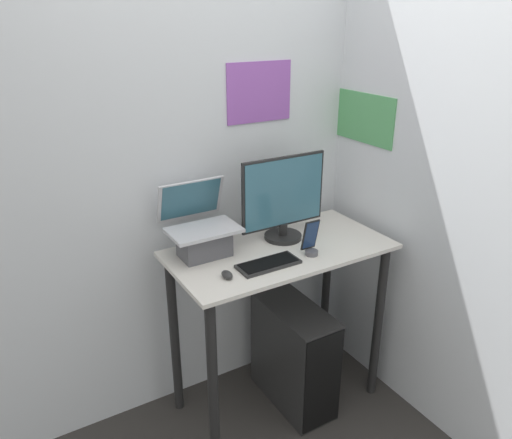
{
  "coord_description": "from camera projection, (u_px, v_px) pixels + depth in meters",
  "views": [
    {
      "loc": [
        -1.22,
        -1.54,
        1.99
      ],
      "look_at": [
        -0.14,
        0.28,
        1.11
      ],
      "focal_mm": 35.0,
      "sensor_mm": 36.0,
      "label": 1
    }
  ],
  "objects": [
    {
      "name": "cell_phone",
      "position": [
        311.0,
        242.0,
        2.34
      ],
      "size": [
        0.08,
        0.07,
        0.17
      ],
      "color": "#4C4C51",
      "rests_on": "desk"
    },
    {
      "name": "desk",
      "position": [
        279.0,
        284.0,
        2.5
      ],
      "size": [
        1.09,
        0.55,
        0.93
      ],
      "color": "beige",
      "rests_on": "ground_plane"
    },
    {
      "name": "mouse",
      "position": [
        227.0,
        275.0,
        2.15
      ],
      "size": [
        0.04,
        0.07,
        0.03
      ],
      "color": "#262626",
      "rests_on": "desk"
    },
    {
      "name": "keyboard",
      "position": [
        268.0,
        264.0,
        2.25
      ],
      "size": [
        0.29,
        0.12,
        0.02
      ],
      "color": "black",
      "rests_on": "desk"
    },
    {
      "name": "wall_side_right",
      "position": [
        424.0,
        170.0,
        2.36
      ],
      "size": [
        0.06,
        6.0,
        2.6
      ],
      "color": "silver",
      "rests_on": "ground_plane"
    },
    {
      "name": "ground_plane",
      "position": [
        306.0,
        431.0,
        2.56
      ],
      "size": [
        12.0,
        12.0,
        0.0
      ],
      "primitive_type": "plane",
      "color": "#2D2B28"
    },
    {
      "name": "computer_tower",
      "position": [
        294.0,
        355.0,
        2.67
      ],
      "size": [
        0.24,
        0.51,
        0.58
      ],
      "color": "black",
      "rests_on": "ground_plane"
    },
    {
      "name": "wall_back",
      "position": [
        243.0,
        157.0,
        2.57
      ],
      "size": [
        6.0,
        0.06,
        2.6
      ],
      "color": "silver",
      "rests_on": "ground_plane"
    },
    {
      "name": "monitor",
      "position": [
        284.0,
        201.0,
        2.46
      ],
      "size": [
        0.47,
        0.19,
        0.43
      ],
      "color": "black",
      "rests_on": "desk"
    },
    {
      "name": "laptop",
      "position": [
        202.0,
        235.0,
        2.33
      ],
      "size": [
        0.33,
        0.28,
        0.34
      ],
      "color": "#4C4C51",
      "rests_on": "desk"
    }
  ]
}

